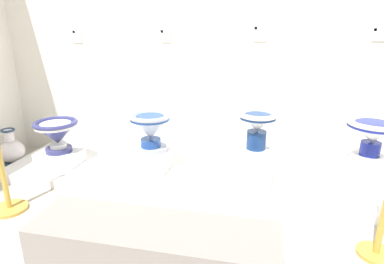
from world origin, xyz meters
TOP-DOWN VIEW (x-y plane):
  - wall_back at (2.18, 3.12)m, footprint 4.57×0.06m
  - display_platform at (2.18, 2.63)m, footprint 3.72×0.87m
  - plinth_block_pale_glazed at (0.79, 2.56)m, footprint 0.40×0.28m
  - antique_toilet_pale_glazed at (0.79, 2.56)m, footprint 0.41×0.41m
  - plinth_block_leftmost at (1.71, 2.61)m, footprint 0.32×0.31m
  - antique_toilet_leftmost at (1.71, 2.61)m, footprint 0.38×0.38m
  - plinth_block_squat_floral at (2.66, 2.57)m, footprint 0.28×0.34m
  - antique_toilet_squat_floral at (2.66, 2.57)m, footprint 0.32×0.32m
  - plinth_block_rightmost at (3.57, 2.69)m, footprint 0.37×0.30m
  - antique_toilet_rightmost at (3.57, 2.69)m, footprint 0.42×0.42m
  - info_placard_first at (0.80, 3.08)m, footprint 0.10×0.01m
  - info_placard_second at (1.74, 3.08)m, footprint 0.11×0.01m
  - info_placard_third at (2.62, 3.08)m, footprint 0.12×0.01m
  - info_placard_fourth at (3.61, 3.08)m, footprint 0.12×0.01m
  - decorative_vase_spare at (0.20, 2.60)m, footprint 0.26×0.26m
  - stanchion_post_near_left at (0.81, 1.82)m, footprint 0.26×0.26m
  - museum_bench at (2.18, 1.30)m, footprint 1.28×0.36m

SIDE VIEW (x-z plane):
  - display_platform at x=2.18m, z-range 0.00..0.08m
  - plinth_block_pale_glazed at x=0.79m, z-range 0.08..0.21m
  - decorative_vase_spare at x=0.20m, z-range -0.04..0.34m
  - plinth_block_leftmost at x=1.71m, z-range 0.08..0.26m
  - plinth_block_rightmost at x=3.57m, z-range 0.08..0.30m
  - museum_bench at x=2.18m, z-range 0.00..0.40m
  - plinth_block_squat_floral at x=2.66m, z-range 0.08..0.32m
  - stanchion_post_near_left at x=0.81m, z-range -0.22..0.84m
  - antique_toilet_pale_glazed at x=0.79m, z-range 0.25..0.56m
  - antique_toilet_leftmost at x=1.71m, z-range 0.31..0.67m
  - antique_toilet_rightmost at x=3.57m, z-range 0.37..0.72m
  - antique_toilet_squat_floral at x=2.66m, z-range 0.38..0.76m
  - info_placard_first at x=0.80m, z-range 1.20..1.34m
  - info_placard_second at x=1.74m, z-range 1.22..1.34m
  - info_placard_fourth at x=3.61m, z-range 1.25..1.36m
  - info_placard_third at x=2.62m, z-range 1.24..1.38m
  - wall_back at x=2.18m, z-range 0.00..3.17m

